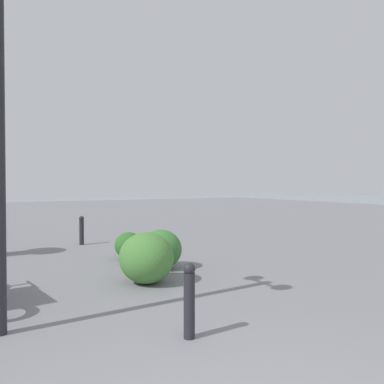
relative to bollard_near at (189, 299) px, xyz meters
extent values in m
cylinder|color=#232328|center=(0.00, 0.00, -0.07)|extent=(0.12, 0.12, 0.69)
sphere|color=#232328|center=(0.00, 0.00, 0.32)|extent=(0.13, 0.13, 0.13)
cylinder|color=#232328|center=(6.95, -0.54, -0.08)|extent=(0.12, 0.12, 0.67)
sphere|color=#232328|center=(6.95, -0.54, 0.29)|extent=(0.13, 0.13, 0.13)
ellipsoid|color=#477F38|center=(2.34, -0.49, 0.00)|extent=(0.98, 0.88, 0.83)
ellipsoid|color=#387533|center=(3.24, -1.16, -0.04)|extent=(0.88, 0.79, 0.75)
ellipsoid|color=#2D6628|center=(4.48, -0.97, -0.13)|extent=(0.68, 0.61, 0.57)
camera|label=1|loc=(-3.59, 1.98, 1.21)|focal=36.68mm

